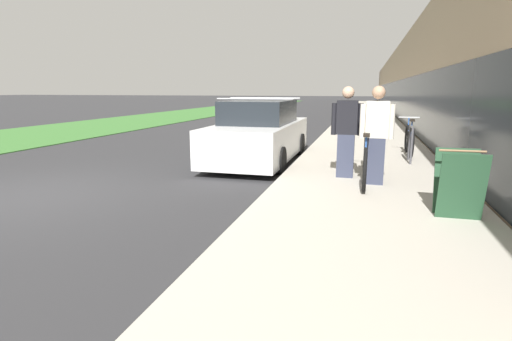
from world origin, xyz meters
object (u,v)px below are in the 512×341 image
(person_bystander, at_px, (346,132))
(parked_sedan_curbside, at_px, (259,134))
(sandwich_board_sign, at_px, (459,184))
(person_rider, at_px, (376,136))
(bike_rack_hoop, at_px, (411,140))
(cruiser_bike_nearest, at_px, (409,140))
(tandem_bicycle, at_px, (365,158))

(person_bystander, xyz_separation_m, parked_sedan_curbside, (-2.23, 1.96, -0.30))
(sandwich_board_sign, relative_size, parked_sedan_curbside, 0.20)
(person_rider, distance_m, bike_rack_hoop, 2.63)
(person_rider, bearing_deg, cruiser_bike_nearest, 75.42)
(parked_sedan_curbside, bearing_deg, person_bystander, -41.33)
(person_bystander, distance_m, parked_sedan_curbside, 2.98)
(person_bystander, xyz_separation_m, sandwich_board_sign, (1.57, -2.14, -0.41))
(person_rider, relative_size, sandwich_board_sign, 1.92)
(tandem_bicycle, bearing_deg, bike_rack_hoop, 64.36)
(person_bystander, xyz_separation_m, cruiser_bike_nearest, (1.44, 3.05, -0.46))
(sandwich_board_sign, distance_m, parked_sedan_curbside, 5.59)
(bike_rack_hoop, relative_size, parked_sedan_curbside, 0.19)
(person_rider, distance_m, sandwich_board_sign, 2.02)
(person_rider, height_order, cruiser_bike_nearest, person_rider)
(person_rider, bearing_deg, person_bystander, 139.85)
(cruiser_bike_nearest, distance_m, parked_sedan_curbside, 3.83)
(tandem_bicycle, bearing_deg, person_bystander, 168.37)
(sandwich_board_sign, xyz_separation_m, parked_sedan_curbside, (-3.80, 4.10, 0.11))
(person_bystander, distance_m, sandwich_board_sign, 2.68)
(tandem_bicycle, height_order, bike_rack_hoop, tandem_bicycle)
(person_rider, bearing_deg, sandwich_board_sign, -58.45)
(tandem_bicycle, xyz_separation_m, bike_rack_hoop, (1.00, 2.09, 0.12))
(cruiser_bike_nearest, bearing_deg, tandem_bicycle, -109.02)
(tandem_bicycle, height_order, person_bystander, person_bystander)
(tandem_bicycle, distance_m, person_rider, 0.62)
(person_rider, relative_size, person_bystander, 1.00)
(person_rider, height_order, parked_sedan_curbside, person_rider)
(bike_rack_hoop, xyz_separation_m, cruiser_bike_nearest, (0.07, 1.04, -0.11))
(tandem_bicycle, height_order, person_rider, person_rider)
(bike_rack_hoop, height_order, sandwich_board_sign, sandwich_board_sign)
(person_rider, bearing_deg, bike_rack_hoop, 71.25)
(cruiser_bike_nearest, relative_size, parked_sedan_curbside, 0.41)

